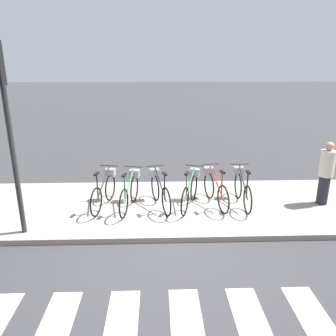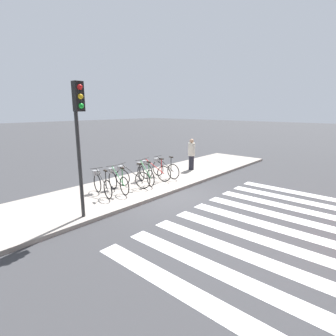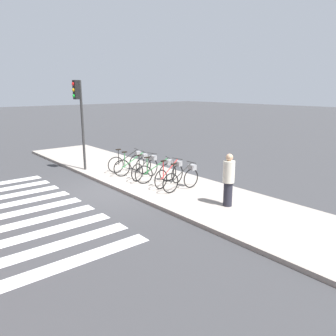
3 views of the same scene
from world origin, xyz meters
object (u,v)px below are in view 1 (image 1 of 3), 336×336
parked_bicycle_0 (105,189)px  parked_bicycle_3 (191,189)px  pedestrian (326,172)px  parked_bicycle_2 (159,189)px  parked_bicycle_4 (214,187)px  traffic_light (3,102)px  parked_bicycle_1 (130,190)px  parked_bicycle_5 (242,187)px

parked_bicycle_0 → parked_bicycle_3: same height
parked_bicycle_3 → pedestrian: size_ratio=0.98×
parked_bicycle_2 → parked_bicycle_4: 1.35m
parked_bicycle_3 → traffic_light: size_ratio=0.41×
parked_bicycle_2 → parked_bicycle_1: bearing=-175.0°
parked_bicycle_4 → traffic_light: (-4.14, -1.40, 2.21)m
parked_bicycle_2 → parked_bicycle_3: (0.75, -0.01, 0.00)m
parked_bicycle_3 → traffic_light: traffic_light is taller
parked_bicycle_0 → parked_bicycle_2: same height
parked_bicycle_3 → traffic_light: 4.37m
parked_bicycle_5 → parked_bicycle_4: bearing=177.8°
parked_bicycle_4 → traffic_light: 4.89m
parked_bicycle_2 → parked_bicycle_4: bearing=3.8°
parked_bicycle_0 → parked_bicycle_3: bearing=-1.6°
traffic_light → parked_bicycle_3: bearing=20.1°
parked_bicycle_1 → parked_bicycle_4: size_ratio=1.00×
parked_bicycle_0 → parked_bicycle_1: size_ratio=1.00×
parked_bicycle_1 → parked_bicycle_5: bearing=2.6°
parked_bicycle_2 → traffic_light: traffic_light is taller
parked_bicycle_2 → parked_bicycle_5: size_ratio=0.97×
parked_bicycle_5 → traffic_light: size_ratio=0.43×
parked_bicycle_0 → parked_bicycle_4: 2.66m
parked_bicycle_0 → pedestrian: bearing=-0.4°
parked_bicycle_1 → parked_bicycle_4: (2.04, 0.15, 0.00)m
parked_bicycle_2 → parked_bicycle_5: same height
parked_bicycle_5 → pedestrian: pedestrian is taller
parked_bicycle_1 → pedestrian: pedestrian is taller
parked_bicycle_3 → parked_bicycle_2: bearing=179.2°
parked_bicycle_1 → traffic_light: traffic_light is taller
parked_bicycle_1 → parked_bicycle_3: same height
parked_bicycle_4 → pedestrian: bearing=-1.8°
parked_bicycle_3 → parked_bicycle_5: bearing=3.3°
parked_bicycle_2 → pedestrian: size_ratio=0.99×
parked_bicycle_3 → pedestrian: bearing=0.3°
parked_bicycle_3 → traffic_light: bearing=-159.9°
parked_bicycle_0 → pedestrian: (5.32, -0.04, 0.38)m
parked_bicycle_2 → parked_bicycle_3: bearing=-0.8°
parked_bicycle_0 → parked_bicycle_1: bearing=-9.7°
traffic_light → pedestrian: bearing=10.9°
parked_bicycle_2 → parked_bicycle_4: size_ratio=0.98×
parked_bicycle_2 → pedestrian: 4.03m
parked_bicycle_1 → parked_bicycle_5: (2.70, 0.12, 0.00)m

